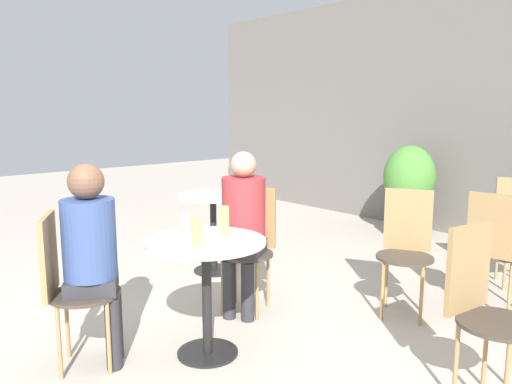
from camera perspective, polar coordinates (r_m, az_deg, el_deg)
name	(u,v)px	position (r m, az deg, el deg)	size (l,w,h in m)	color
ground_plane	(193,367)	(3.14, -7.25, -19.28)	(20.00, 20.00, 0.00)	#B2A899
cafe_table_near	(206,267)	(3.07, -5.70, -8.56)	(0.73, 0.73, 0.73)	black
cafe_table_far	(213,215)	(4.64, -4.91, -2.61)	(0.67, 0.67, 0.73)	black
bistro_chair_0	(250,237)	(3.79, -0.70, -5.21)	(0.46, 0.46, 0.92)	#42382D
bistro_chair_1	(66,278)	(3.10, -20.86, -9.19)	(0.45, 0.46, 0.92)	#42382D
bistro_chair_2	(406,240)	(3.87, 16.80, -5.32)	(0.45, 0.46, 0.92)	#42382D
bistro_chair_4	(482,298)	(2.86, 24.43, -10.99)	(0.42, 0.41, 0.92)	#42382D
bistro_chair_5	(495,243)	(4.04, 25.67, -5.24)	(0.41, 0.42, 0.92)	#42382D
seated_person_0	(243,219)	(3.61, -1.49, -3.11)	(0.38, 0.40, 1.21)	#2D2D33
seated_person_1	(92,246)	(3.03, -18.25, -5.93)	(0.37, 0.38, 1.21)	#2D2D33
beer_glass_0	(186,225)	(3.10, -7.98, -3.80)	(0.07, 0.07, 0.14)	beige
beer_glass_1	(197,234)	(2.87, -6.77, -4.79)	(0.06, 0.06, 0.15)	#DBC65B
beer_glass_2	(225,221)	(3.09, -3.60, -3.34)	(0.06, 0.06, 0.19)	#DBC65B
potted_plant_0	(409,188)	(6.23, 17.05, 0.43)	(0.61, 0.61, 1.09)	#47423D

